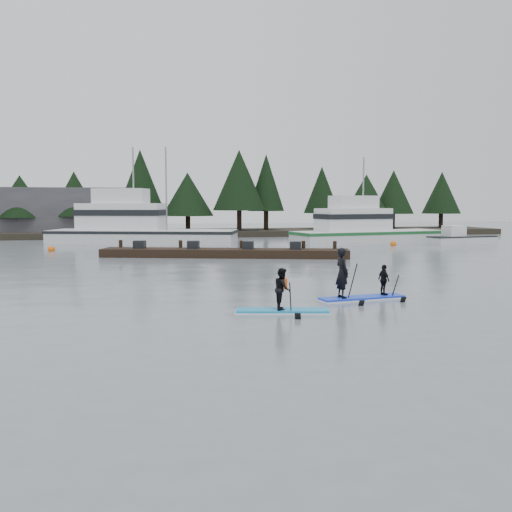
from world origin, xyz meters
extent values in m
plane|color=slate|center=(0.00, 0.00, 0.00)|extent=(160.00, 160.00, 0.00)
cube|color=#2D281E|center=(0.00, 42.00, 0.30)|extent=(70.00, 8.00, 0.60)
cube|color=#4C4C51|center=(-14.00, 44.00, 2.50)|extent=(18.00, 6.00, 5.00)
cube|color=silver|center=(-4.31, 31.41, 0.10)|extent=(16.30, 8.84, 2.09)
cube|color=white|center=(-6.11, 31.97, 2.29)|extent=(7.68, 5.10, 2.27)
cylinder|color=gray|center=(-5.06, 31.65, 4.65)|extent=(0.14, 0.14, 6.99)
cube|color=silver|center=(14.74, 27.69, 0.10)|extent=(13.99, 6.18, 1.93)
cube|color=white|center=(13.14, 27.40, 2.03)|extent=(6.48, 3.81, 1.93)
cylinder|color=gray|center=(14.08, 27.57, 4.19)|extent=(0.14, 0.14, 6.25)
cube|color=silver|center=(21.66, 24.51, 0.35)|extent=(6.14, 2.82, 0.69)
cube|color=black|center=(0.45, 17.46, 0.26)|extent=(15.59, 6.57, 0.52)
sphere|color=#FF600C|center=(15.45, 24.49, 0.00)|extent=(0.48, 0.48, 0.48)
sphere|color=#FF600C|center=(-10.90, 24.48, 0.00)|extent=(0.50, 0.50, 0.50)
sphere|color=#FF600C|center=(-4.68, 23.88, 0.00)|extent=(0.60, 0.60, 0.60)
cube|color=#158DCD|center=(-0.76, -1.31, 0.05)|extent=(2.96, 1.32, 0.11)
imported|color=black|center=(-0.76, -1.31, 0.75)|extent=(0.61, 0.72, 1.29)
cube|color=#E55713|center=(-0.76, -1.31, 0.91)|extent=(0.34, 0.26, 0.32)
cylinder|color=black|center=(-0.57, -1.58, 0.29)|extent=(0.35, 0.84, 1.50)
cube|color=blue|center=(2.62, 0.46, 0.06)|extent=(3.20, 1.18, 0.11)
imported|color=black|center=(1.82, 0.35, 0.98)|extent=(0.51, 0.69, 1.75)
cylinder|color=black|center=(2.10, 0.16, 0.54)|extent=(0.04, 0.98, 1.66)
imported|color=black|center=(3.51, 0.59, 0.66)|extent=(0.36, 0.68, 1.10)
cylinder|color=black|center=(3.78, 0.41, 0.19)|extent=(0.04, 0.85, 1.44)
camera|label=1|loc=(-5.28, -18.18, 3.37)|focal=40.00mm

